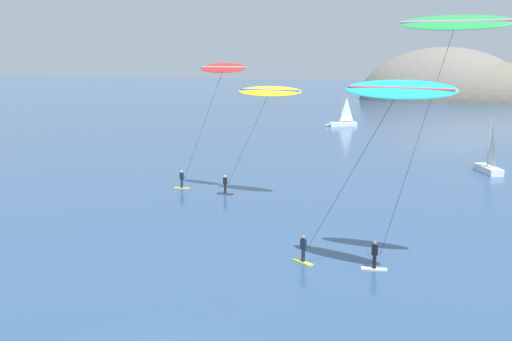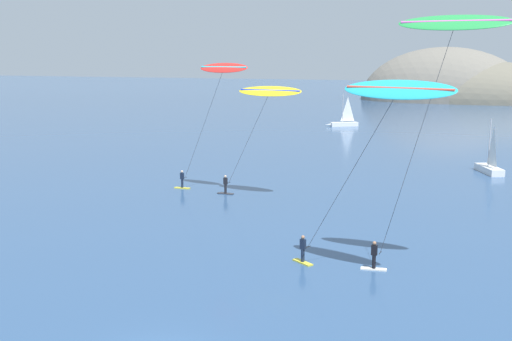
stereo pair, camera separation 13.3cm
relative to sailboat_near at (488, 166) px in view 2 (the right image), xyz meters
name	(u,v)px [view 2 (the right image)]	position (x,y,z in m)	size (l,w,h in m)	color
sailboat_near	(488,166)	(0.00, 0.00, 0.00)	(3.21, 5.83, 5.70)	white
sailboat_far	(342,123)	(-24.33, 39.08, 0.00)	(5.59, 3.87, 5.70)	white
kitesurfer_cyan	(391,101)	(-5.08, -37.55, 9.28)	(9.44, 4.00, 11.09)	yellow
kitesurfer_yellow	(267,98)	(-18.01, -20.01, 8.11)	(8.10, 2.28, 9.78)	#2D2D33
kitesurfer_green	(449,42)	(-2.47, -35.86, 12.34)	(7.57, 1.60, 14.45)	silver
kitesurfer_red	(220,79)	(-22.60, -19.42, 9.58)	(7.93, 2.11, 11.70)	yellow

